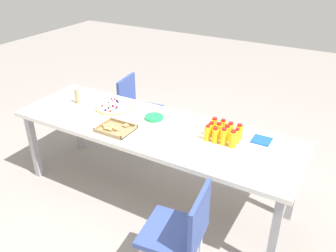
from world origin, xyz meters
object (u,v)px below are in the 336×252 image
Objects in this scene: juice_bottle_0 at (239,132)px; napkin_stack at (262,140)px; juice_bottle_1 at (230,130)px; juice_bottle_9 at (224,137)px; juice_bottle_4 at (237,136)px; juice_bottle_8 at (233,139)px; juice_bottle_11 at (208,133)px; party_table at (152,133)px; juice_bottle_3 at (214,125)px; cardboard_tube at (77,96)px; chair_near_right at (136,106)px; juice_bottle_2 at (223,128)px; fruit_pizza at (114,107)px; plate_stack at (154,117)px; juice_bottle_10 at (215,136)px; juice_bottle_5 at (227,133)px; snack_tray at (115,129)px; juice_bottle_7 at (211,130)px; chair_far_left at (182,230)px; juice_bottle_6 at (219,131)px.

juice_bottle_0 reaches higher than napkin_stack.
juice_bottle_9 is (0.00, 0.14, 0.01)m from juice_bottle_1.
juice_bottle_4 is 0.08m from juice_bottle_8.
juice_bottle_9 reaches higher than juice_bottle_11.
party_table is 0.56m from juice_bottle_3.
cardboard_tube is (1.82, 0.18, 0.07)m from napkin_stack.
chair_near_right is 6.21× the size of juice_bottle_3.
juice_bottle_9 is at bearing 114.38° from juice_bottle_2.
juice_bottle_3 is 0.37× the size of fruit_pizza.
chair_near_right is 4.82× the size of plate_stack.
juice_bottle_9 reaches higher than juice_bottle_10.
juice_bottle_5 reaches higher than snack_tray.
chair_near_right is 1.59m from juice_bottle_4.
juice_bottle_7 is 0.91× the size of cardboard_tube.
juice_bottle_8 is 1.64m from cardboard_tube.
juice_bottle_9 reaches higher than cardboard_tube.
juice_bottle_8 is 1.00× the size of juice_bottle_9.
juice_bottle_10 is (0.15, 0.00, -0.01)m from juice_bottle_8.
juice_bottle_5 is (0.08, 0.08, 0.01)m from juice_bottle_0.
snack_tray reaches higher than napkin_stack.
juice_bottle_3 is 0.93× the size of juice_bottle_5.
juice_bottle_8 reaches higher than chair_far_left.
juice_bottle_9 is (-0.66, -0.03, 0.13)m from party_table.
cardboard_tube is (1.49, -0.03, 0.01)m from juice_bottle_10.
party_table is 0.74m from juice_bottle_8.
chair_far_left is at bearing 130.68° from plate_stack.
juice_bottle_9 reaches higher than chair_far_left.
juice_bottle_3 is 0.24m from juice_bottle_4.
juice_bottle_2 is 0.16m from juice_bottle_4.
chair_near_right is (0.68, -0.74, -0.19)m from party_table.
juice_bottle_0 is 0.96× the size of juice_bottle_11.
party_table is 17.78× the size of juice_bottle_9.
juice_bottle_6 is at bearing -178.30° from cardboard_tube.
juice_bottle_0 is 0.11m from juice_bottle_5.
juice_bottle_3 is 0.58m from plate_stack.
juice_bottle_4 is (-0.23, 0.08, -0.00)m from juice_bottle_3.
juice_bottle_10 is (0.07, 0.07, -0.00)m from juice_bottle_5.
juice_bottle_1 is at bearing -5.25° from chair_far_left.
party_table is 0.75m from juice_bottle_4.
juice_bottle_3 is at bearing -18.39° from juice_bottle_4.
juice_bottle_7 is 0.98× the size of juice_bottle_10.
snack_tray is (0.84, 0.38, -0.05)m from juice_bottle_2.
juice_bottle_0 is at bearing -85.82° from juice_bottle_4.
juice_bottle_9 is at bearing -176.20° from juice_bottle_10.
juice_bottle_10 reaches higher than chair_far_left.
juice_bottle_11 reaches higher than juice_bottle_10.
juice_bottle_2 reaches higher than napkin_stack.
juice_bottle_2 is (-0.59, -0.17, 0.13)m from party_table.
juice_bottle_8 is (-0.14, 0.14, 0.00)m from juice_bottle_2.
party_table is at bearing 2.39° from juice_bottle_10.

